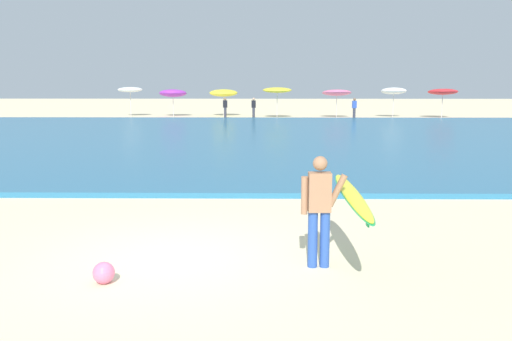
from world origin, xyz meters
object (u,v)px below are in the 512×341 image
object	(u,v)px
surfer_with_board	(335,202)
beach_umbrella_2	(224,93)
beach_umbrella_5	(394,91)
beach_umbrella_6	(443,92)
beachgoer_near_row_mid	(225,107)
beach_umbrella_0	(130,90)
beachgoer_near_row_left	(354,108)
beachgoer_near_row_right	(254,108)
beach_ball	(104,273)
beach_umbrella_4	(337,93)
beach_umbrella_1	(173,93)
beach_umbrella_3	(277,90)

from	to	relation	value
surfer_with_board	beach_umbrella_2	distance (m)	36.85
surfer_with_board	beach_umbrella_5	bearing A→B (deg)	75.62
beach_umbrella_6	beachgoer_near_row_mid	world-z (taller)	beach_umbrella_6
beach_umbrella_0	beachgoer_near_row_left	world-z (taller)	beach_umbrella_0
beachgoer_near_row_right	beach_ball	distance (m)	34.25
beach_umbrella_2	beach_umbrella_4	distance (m)	9.09
beach_umbrella_5	beach_umbrella_6	size ratio (longest dim) A/B	1.03
beach_umbrella_2	beach_umbrella_5	bearing A→B (deg)	-6.59
beach_ball	beach_umbrella_6	bearing A→B (deg)	65.59
beach_umbrella_4	surfer_with_board	bearing A→B (deg)	-97.44
beach_umbrella_1	beach_umbrella_2	size ratio (longest dim) A/B	0.97
beach_umbrella_3	beachgoer_near_row_left	bearing A→B (deg)	-14.58
beachgoer_near_row_mid	beach_umbrella_3	bearing A→B (deg)	9.76
beach_umbrella_4	beachgoer_near_row_mid	distance (m)	8.65
beach_umbrella_2	beach_umbrella_5	xyz separation A→B (m)	(13.34, -1.54, 0.19)
beach_umbrella_5	beach_umbrella_6	xyz separation A→B (m)	(3.53, -0.83, -0.05)
beach_umbrella_0	beach_umbrella_4	world-z (taller)	beach_umbrella_0
beach_umbrella_2	beachgoer_near_row_mid	bearing A→B (deg)	-83.62
beach_umbrella_6	beachgoer_near_row_mid	bearing A→B (deg)	-177.90
beach_ball	beach_umbrella_1	bearing A→B (deg)	97.74
beach_umbrella_3	beach_umbrella_4	distance (m)	4.60
beach_umbrella_6	beachgoer_near_row_right	world-z (taller)	beach_umbrella_6
surfer_with_board	beach_umbrella_6	size ratio (longest dim) A/B	1.26
beachgoer_near_row_right	beach_ball	xyz separation A→B (m)	(-1.49, -34.21, -0.69)
beach_umbrella_1	beachgoer_near_row_mid	size ratio (longest dim) A/B	1.41
beach_umbrella_5	beach_umbrella_1	bearing A→B (deg)	176.70
beach_umbrella_0	beach_umbrella_1	bearing A→B (deg)	-0.92
beach_umbrella_2	beach_umbrella_3	distance (m)	4.86
beach_umbrella_5	beach_ball	xyz separation A→B (m)	(-12.34, -35.80, -1.91)
beach_umbrella_3	beach_ball	xyz separation A→B (m)	(-3.28, -35.04, -1.98)
beach_umbrella_1	beachgoer_near_row_right	size ratio (longest dim) A/B	1.41
beach_umbrella_5	beachgoer_near_row_right	distance (m)	11.03
beach_umbrella_6	beach_umbrella_2	bearing A→B (deg)	172.00
surfer_with_board	beach_umbrella_1	bearing A→B (deg)	103.06
beachgoer_near_row_left	beach_ball	size ratio (longest dim) A/B	5.03
beach_umbrella_4	beachgoer_near_row_right	world-z (taller)	beach_umbrella_4
beach_umbrella_4	beach_ball	distance (m)	36.23
beach_umbrella_5	beachgoer_near_row_left	size ratio (longest dim) A/B	1.50
surfer_with_board	beachgoer_near_row_left	distance (m)	33.28
beachgoer_near_row_left	beach_umbrella_3	bearing A→B (deg)	165.42
surfer_with_board	beach_ball	bearing A→B (deg)	-167.25
beachgoer_near_row_mid	beach_umbrella_4	bearing A→B (deg)	6.35
beach_umbrella_3	beachgoer_near_row_mid	world-z (taller)	beach_umbrella_3
beachgoer_near_row_mid	beachgoer_near_row_right	distance (m)	2.16
beach_umbrella_5	beachgoer_near_row_mid	size ratio (longest dim) A/B	1.50
beach_umbrella_1	beachgoer_near_row_right	distance (m)	7.07
beach_umbrella_1	beach_umbrella_6	world-z (taller)	beach_umbrella_6
beach_umbrella_0	beach_umbrella_1	size ratio (longest dim) A/B	1.06
beach_umbrella_1	beachgoer_near_row_mid	xyz separation A→B (m)	(4.34, -2.43, -1.02)
beachgoer_near_row_mid	surfer_with_board	bearing A→B (deg)	-83.17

